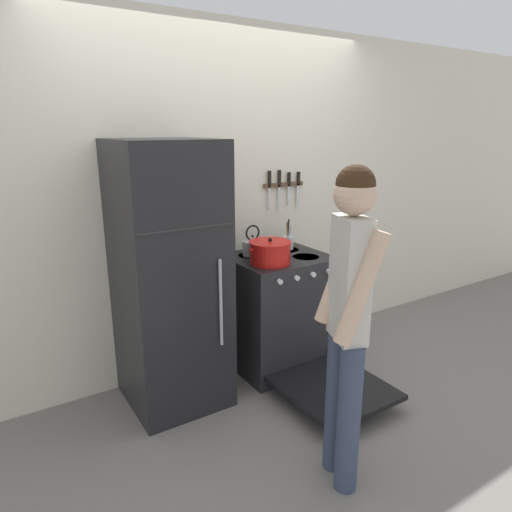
# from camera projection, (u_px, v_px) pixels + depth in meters

# --- Properties ---
(ground_plane) EXTENTS (14.00, 14.00, 0.00)m
(ground_plane) POSITION_uv_depth(u_px,v_px,m) (225.00, 356.00, 3.75)
(ground_plane) COLOR slate
(wall_back) EXTENTS (10.00, 0.06, 2.55)m
(wall_back) POSITION_uv_depth(u_px,v_px,m) (221.00, 201.00, 3.43)
(wall_back) COLOR silver
(wall_back) RESTS_ON ground_plane
(refrigerator) EXTENTS (0.62, 0.68, 1.75)m
(refrigerator) POSITION_uv_depth(u_px,v_px,m) (170.00, 277.00, 2.96)
(refrigerator) COLOR black
(refrigerator) RESTS_ON ground_plane
(stove_range) EXTENTS (0.72, 1.33, 0.88)m
(stove_range) POSITION_uv_depth(u_px,v_px,m) (281.00, 313.00, 3.50)
(stove_range) COLOR #232326
(stove_range) RESTS_ON ground_plane
(dutch_oven_pot) EXTENTS (0.34, 0.30, 0.19)m
(dutch_oven_pot) POSITION_uv_depth(u_px,v_px,m) (270.00, 252.00, 3.21)
(dutch_oven_pot) COLOR red
(dutch_oven_pot) RESTS_ON stove_range
(tea_kettle) EXTENTS (0.19, 0.15, 0.23)m
(tea_kettle) POSITION_uv_depth(u_px,v_px,m) (253.00, 246.00, 3.42)
(tea_kettle) COLOR silver
(tea_kettle) RESTS_ON stove_range
(utensil_jar) EXTENTS (0.09, 0.09, 0.25)m
(utensil_jar) POSITION_uv_depth(u_px,v_px,m) (288.00, 242.00, 3.60)
(utensil_jar) COLOR silver
(utensil_jar) RESTS_ON stove_range
(person) EXTENTS (0.34, 0.39, 1.65)m
(person) POSITION_uv_depth(u_px,v_px,m) (348.00, 313.00, 2.21)
(person) COLOR #38425B
(person) RESTS_ON ground_plane
(wall_knife_strip) EXTENTS (0.38, 0.03, 0.32)m
(wall_knife_strip) POSITION_uv_depth(u_px,v_px,m) (284.00, 184.00, 3.65)
(wall_knife_strip) COLOR brown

